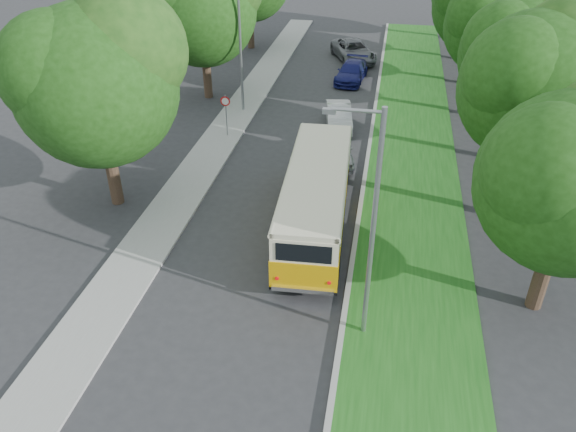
% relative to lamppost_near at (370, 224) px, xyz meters
% --- Properties ---
extents(ground, '(120.00, 120.00, 0.00)m').
position_rel_lamppost_near_xyz_m(ground, '(-4.21, 2.50, -4.37)').
color(ground, '#2C2C2F').
rests_on(ground, ground).
extents(curb, '(0.20, 70.00, 0.15)m').
position_rel_lamppost_near_xyz_m(curb, '(-0.61, 7.50, -4.29)').
color(curb, gray).
rests_on(curb, ground).
extents(grass_verge, '(4.50, 70.00, 0.13)m').
position_rel_lamppost_near_xyz_m(grass_verge, '(1.74, 7.50, -4.30)').
color(grass_verge, '#195115').
rests_on(grass_verge, ground).
extents(sidewalk, '(2.20, 70.00, 0.12)m').
position_rel_lamppost_near_xyz_m(sidewalk, '(-9.01, 7.50, -4.31)').
color(sidewalk, gray).
rests_on(sidewalk, ground).
extents(treeline, '(24.27, 41.91, 9.46)m').
position_rel_lamppost_near_xyz_m(treeline, '(-1.06, 20.49, 1.56)').
color(treeline, '#332319').
rests_on(treeline, ground).
extents(lamppost_near, '(1.71, 0.16, 8.00)m').
position_rel_lamppost_near_xyz_m(lamppost_near, '(0.00, 0.00, 0.00)').
color(lamppost_near, gray).
rests_on(lamppost_near, ground).
extents(lamppost_far, '(1.71, 0.16, 7.50)m').
position_rel_lamppost_near_xyz_m(lamppost_far, '(-8.91, 18.50, -0.25)').
color(lamppost_far, gray).
rests_on(lamppost_far, ground).
extents(warning_sign, '(0.56, 0.10, 2.50)m').
position_rel_lamppost_near_xyz_m(warning_sign, '(-8.71, 14.48, -2.66)').
color(warning_sign, gray).
rests_on(warning_sign, ground).
extents(vintage_bus, '(2.98, 9.85, 2.89)m').
position_rel_lamppost_near_xyz_m(vintage_bus, '(-2.38, 5.93, -2.92)').
color(vintage_bus, '#DA9D06').
rests_on(vintage_bus, ground).
extents(car_silver, '(2.51, 4.34, 1.39)m').
position_rel_lamppost_near_xyz_m(car_silver, '(-2.31, 12.66, -3.67)').
color(car_silver, '#B6B6BB').
rests_on(car_silver, ground).
extents(car_white, '(2.06, 4.20, 1.32)m').
position_rel_lamppost_near_xyz_m(car_white, '(-2.62, 17.17, -3.71)').
color(car_white, silver).
rests_on(car_white, ground).
extents(car_blue, '(2.32, 4.73, 1.32)m').
position_rel_lamppost_near_xyz_m(car_blue, '(-2.60, 25.52, -3.71)').
color(car_blue, navy).
rests_on(car_blue, ground).
extents(car_grey, '(4.38, 6.00, 1.52)m').
position_rel_lamppost_near_xyz_m(car_grey, '(-2.91, 30.53, -3.61)').
color(car_grey, '#5B5D63').
rests_on(car_grey, ground).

